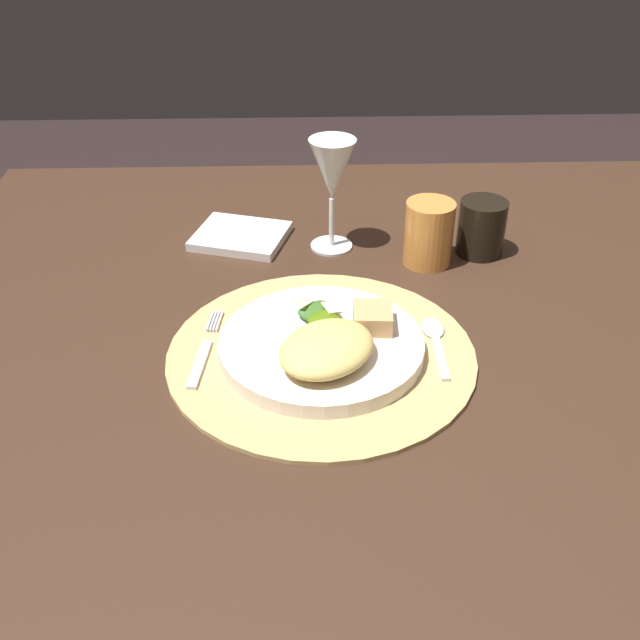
% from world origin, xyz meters
% --- Properties ---
extents(dining_table, '(1.24, 1.06, 0.74)m').
position_xyz_m(dining_table, '(0.00, 0.00, 0.58)').
color(dining_table, '#3A2519').
rests_on(dining_table, ground).
extents(placemat, '(0.38, 0.38, 0.01)m').
position_xyz_m(placemat, '(-0.05, -0.08, 0.74)').
color(placemat, tan).
rests_on(placemat, dining_table).
extents(dinner_plate, '(0.25, 0.25, 0.02)m').
position_xyz_m(dinner_plate, '(-0.05, -0.08, 0.75)').
color(dinner_plate, silver).
rests_on(dinner_plate, placemat).
extents(pasta_serving, '(0.16, 0.16, 0.04)m').
position_xyz_m(pasta_serving, '(-0.05, -0.13, 0.78)').
color(pasta_serving, '#E2C46A').
rests_on(pasta_serving, dinner_plate).
extents(salad_greens, '(0.07, 0.08, 0.02)m').
position_xyz_m(salad_greens, '(-0.05, -0.04, 0.77)').
color(salad_greens, '#3A6F38').
rests_on(salad_greens, dinner_plate).
extents(bread_piece, '(0.05, 0.05, 0.03)m').
position_xyz_m(bread_piece, '(0.01, -0.06, 0.78)').
color(bread_piece, tan).
rests_on(bread_piece, dinner_plate).
extents(fork, '(0.03, 0.16, 0.00)m').
position_xyz_m(fork, '(-0.19, -0.08, 0.75)').
color(fork, silver).
rests_on(fork, placemat).
extents(spoon, '(0.03, 0.13, 0.01)m').
position_xyz_m(spoon, '(0.09, -0.06, 0.75)').
color(spoon, silver).
rests_on(spoon, placemat).
extents(napkin, '(0.16, 0.15, 0.01)m').
position_xyz_m(napkin, '(-0.17, 0.23, 0.75)').
color(napkin, white).
rests_on(napkin, dining_table).
extents(wine_glass, '(0.07, 0.07, 0.17)m').
position_xyz_m(wine_glass, '(-0.03, 0.20, 0.86)').
color(wine_glass, silver).
rests_on(wine_glass, dining_table).
extents(amber_tumbler, '(0.07, 0.07, 0.10)m').
position_xyz_m(amber_tumbler, '(0.11, 0.15, 0.79)').
color(amber_tumbler, orange).
rests_on(amber_tumbler, dining_table).
extents(dark_tumbler, '(0.07, 0.07, 0.08)m').
position_xyz_m(dark_tumbler, '(0.20, 0.17, 0.78)').
color(dark_tumbler, black).
rests_on(dark_tumbler, dining_table).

